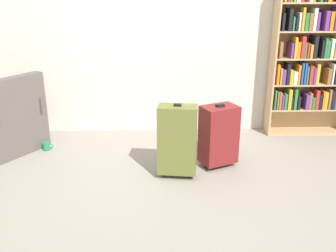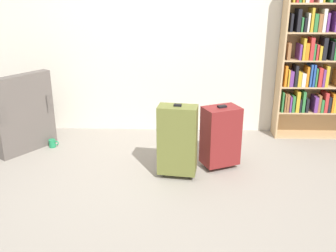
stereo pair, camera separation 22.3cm
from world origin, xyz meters
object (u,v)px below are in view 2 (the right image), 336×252
object	(u,v)px
suitcase_olive	(177,140)
bookshelf	(326,55)
mug	(52,143)
suitcase_dark_red	(221,136)
armchair	(14,120)

from	to	relation	value
suitcase_olive	bookshelf	bearing A→B (deg)	33.84
mug	suitcase_olive	xyz separation A→B (m)	(1.50, -0.69, 0.35)
bookshelf	suitcase_dark_red	size ratio (longest dim) A/B	2.83
bookshelf	armchair	distance (m)	3.79
bookshelf	suitcase_dark_red	bearing A→B (deg)	-143.99
mug	suitcase_olive	bearing A→B (deg)	-24.82
armchair	suitcase_olive	distance (m)	2.08
bookshelf	mug	xyz separation A→B (m)	(-3.25, -0.49, -0.99)
suitcase_dark_red	mug	bearing A→B (deg)	166.51
bookshelf	mug	distance (m)	3.44
suitcase_olive	suitcase_dark_red	bearing A→B (deg)	26.81
armchair	mug	size ratio (longest dim) A/B	8.16
armchair	suitcase_olive	xyz separation A→B (m)	(1.94, -0.75, 0.08)
mug	armchair	bearing A→B (deg)	173.16
bookshelf	armchair	bearing A→B (deg)	-173.31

